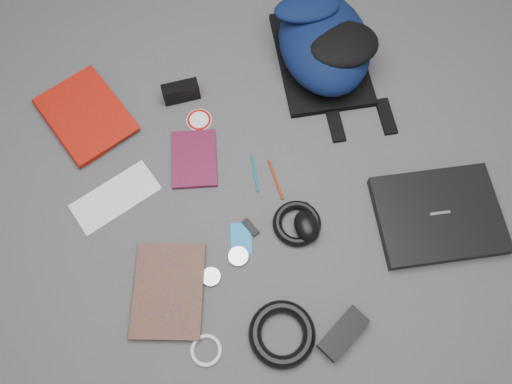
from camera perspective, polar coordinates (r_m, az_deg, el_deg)
name	(u,v)px	position (r m, az deg, el deg)	size (l,w,h in m)	color
ground	(256,195)	(1.46, 0.00, -0.30)	(4.00, 4.00, 0.00)	#4F4F51
backpack	(324,43)	(1.64, 7.79, 16.55)	(0.30, 0.43, 0.18)	black
laptop	(438,215)	(1.51, 20.09, -2.50)	(0.35, 0.27, 0.03)	black
textbook_red	(55,134)	(1.64, -21.99, 6.12)	(0.22, 0.29, 0.03)	#961008
comic_book	(133,290)	(1.41, -13.83, -10.84)	(0.19, 0.26, 0.02)	#A6520B
envelope	(115,197)	(1.51, -15.77, -0.57)	(0.25, 0.11, 0.00)	white
dvd_case	(194,159)	(1.51, -7.08, 3.80)	(0.13, 0.19, 0.01)	#4C0E26
compact_camera	(181,92)	(1.60, -8.57, 11.25)	(0.11, 0.04, 0.06)	black
sticker_disc	(199,120)	(1.58, -6.52, 8.18)	(0.08, 0.08, 0.00)	white
pen_teal	(255,173)	(1.48, -0.13, 2.15)	(0.01, 0.01, 0.12)	#0C6E6B
pen_red	(276,179)	(1.47, 2.26, 1.45)	(0.01, 0.01, 0.13)	#96290B
id_badge	(241,238)	(1.41, -1.72, -5.33)	(0.06, 0.09, 0.00)	#1A7BC6
usb_black	(251,227)	(1.42, -0.62, -4.06)	(0.02, 0.06, 0.01)	black
key_fob	(308,209)	(1.44, 5.92, -1.91)	(0.02, 0.04, 0.01)	black
mouse	(307,226)	(1.40, 5.82, -3.93)	(0.07, 0.10, 0.05)	black
headphone_left	(211,277)	(1.38, -5.15, -9.64)	(0.05, 0.05, 0.01)	#ABABAD
headphone_right	(238,257)	(1.39, -2.03, -7.38)	(0.06, 0.06, 0.01)	silver
cable_coil	(297,223)	(1.42, 4.70, -3.60)	(0.14, 0.14, 0.03)	black
power_brick	(343,334)	(1.36, 9.92, -15.65)	(0.14, 0.06, 0.03)	black
power_cord_coil	(282,334)	(1.34, 2.99, -15.88)	(0.17, 0.17, 0.03)	black
white_cable_coil	(206,350)	(1.36, -5.72, -17.56)	(0.08, 0.08, 0.01)	silver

